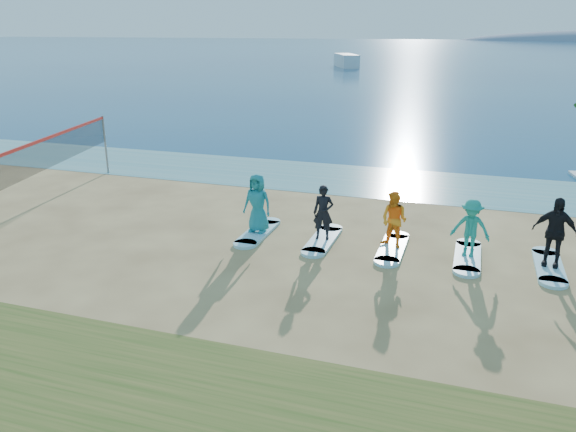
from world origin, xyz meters
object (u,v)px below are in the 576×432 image
(boat_offshore_a, at_px, (346,67))
(surfboard_1, at_px, (323,240))
(surfboard_3, at_px, (467,257))
(surfboard_4, at_px, (549,266))
(volleyball_net, at_px, (52,151))
(surfboard_0, at_px, (258,232))
(student_4, at_px, (554,232))
(surfboard_2, at_px, (392,248))
(student_1, at_px, (323,213))
(student_0, at_px, (258,203))
(student_3, at_px, (471,228))
(student_2, at_px, (394,220))

(boat_offshore_a, height_order, surfboard_1, boat_offshore_a)
(surfboard_1, relative_size, surfboard_3, 1.00)
(surfboard_4, bearing_deg, surfboard_3, 180.00)
(volleyball_net, height_order, surfboard_0, volleyball_net)
(student_4, bearing_deg, surfboard_2, -168.90)
(surfboard_0, distance_m, surfboard_3, 6.23)
(boat_offshore_a, bearing_deg, volleyball_net, -109.18)
(student_1, distance_m, surfboard_3, 4.24)
(student_0, relative_size, surfboard_2, 0.83)
(student_0, bearing_deg, surfboard_2, 5.18)
(student_0, height_order, surfboard_4, student_0)
(surfboard_2, distance_m, surfboard_4, 4.15)
(student_3, bearing_deg, boat_offshore_a, 113.87)
(surfboard_1, relative_size, student_3, 1.36)
(boat_offshore_a, height_order, student_4, student_4)
(surfboard_3, height_order, surfboard_4, same)
(surfboard_0, height_order, student_1, student_1)
(student_1, xyz_separation_m, surfboard_2, (2.08, 0.00, -0.86))
(surfboard_0, distance_m, student_1, 2.25)
(surfboard_1, height_order, surfboard_3, same)
(boat_offshore_a, xyz_separation_m, surfboard_3, (20.75, -76.53, 0.04))
(student_0, xyz_separation_m, student_4, (8.30, 0.00, 0.03))
(surfboard_1, height_order, student_2, student_2)
(volleyball_net, relative_size, student_1, 5.42)
(student_2, xyz_separation_m, surfboard_3, (2.08, 0.00, -0.86))
(student_4, bearing_deg, surfboard_0, -168.90)
(surfboard_0, height_order, student_0, student_0)
(surfboard_0, relative_size, student_1, 1.34)
(student_3, xyz_separation_m, surfboard_4, (2.08, 0.00, -0.85))
(student_3, bearing_deg, volleyball_net, -174.28)
(student_3, xyz_separation_m, student_4, (2.08, 0.00, 0.13))
(surfboard_3, relative_size, student_3, 1.36)
(student_0, xyz_separation_m, student_2, (4.15, 0.00, -0.09))
(student_0, bearing_deg, surfboard_0, 0.00)
(volleyball_net, distance_m, student_1, 10.25)
(student_1, bearing_deg, volleyball_net, 169.34)
(surfboard_0, distance_m, student_3, 6.29)
(surfboard_3, relative_size, student_4, 1.17)
(surfboard_3, height_order, student_3, student_3)
(surfboard_0, height_order, surfboard_4, same)
(volleyball_net, relative_size, surfboard_2, 4.03)
(surfboard_0, xyz_separation_m, student_2, (4.15, 0.00, 0.86))
(surfboard_1, height_order, student_3, student_3)
(student_2, xyz_separation_m, student_3, (2.08, 0.00, -0.01))
(volleyball_net, bearing_deg, boat_offshore_a, 94.85)
(surfboard_3, bearing_deg, boat_offshore_a, 105.17)
(surfboard_1, relative_size, student_2, 1.35)
(surfboard_0, bearing_deg, student_2, 0.00)
(surfboard_3, bearing_deg, surfboard_2, 180.00)
(volleyball_net, relative_size, student_4, 4.74)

